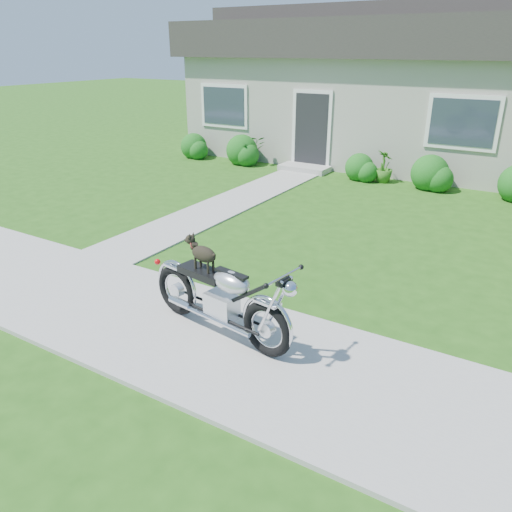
{
  "coord_description": "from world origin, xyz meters",
  "views": [
    {
      "loc": [
        4.68,
        -4.15,
        3.28
      ],
      "look_at": [
        1.53,
        1.0,
        0.75
      ],
      "focal_mm": 35.0,
      "sensor_mm": 36.0,
      "label": 1
    }
  ],
  "objects": [
    {
      "name": "ground",
      "position": [
        0.0,
        0.0,
        0.0
      ],
      "size": [
        80.0,
        80.0,
        0.0
      ],
      "primitive_type": "plane",
      "color": "#235114",
      "rests_on": "ground"
    },
    {
      "name": "sidewalk",
      "position": [
        0.0,
        0.0,
        0.02
      ],
      "size": [
        24.0,
        2.2,
        0.04
      ],
      "primitive_type": "cube",
      "color": "#9E9B93",
      "rests_on": "ground"
    },
    {
      "name": "walkway",
      "position": [
        -1.5,
        5.0,
        0.01
      ],
      "size": [
        1.2,
        8.0,
        0.03
      ],
      "primitive_type": "cube",
      "color": "#9E9B93",
      "rests_on": "ground"
    },
    {
      "name": "house",
      "position": [
        -0.0,
        11.99,
        2.16
      ],
      "size": [
        12.6,
        7.03,
        4.5
      ],
      "color": "#AAA499",
      "rests_on": "ground"
    },
    {
      "name": "shrub_row",
      "position": [
        -0.41,
        8.5,
        0.38
      ],
      "size": [
        10.26,
        0.95,
        0.95
      ],
      "color": "#1A5C18",
      "rests_on": "ground"
    },
    {
      "name": "potted_plant_left",
      "position": [
        -3.23,
        8.55,
        0.43
      ],
      "size": [
        1.02,
        1.02,
        0.86
      ],
      "primitive_type": "imported",
      "rotation": [
        0.0,
        0.0,
        0.81
      ],
      "color": "#164C14",
      "rests_on": "ground"
    },
    {
      "name": "potted_plant_right",
      "position": [
        0.82,
        8.55,
        0.42
      ],
      "size": [
        0.66,
        0.66,
        0.84
      ],
      "primitive_type": "imported",
      "rotation": [
        0.0,
        0.0,
        2.45
      ],
      "color": "#336C1D",
      "rests_on": "ground"
    },
    {
      "name": "motorcycle_with_dog",
      "position": [
        1.57,
        0.13,
        0.55
      ],
      "size": [
        2.22,
        0.67,
        1.17
      ],
      "rotation": [
        0.0,
        0.0,
        -0.15
      ],
      "color": "black",
      "rests_on": "sidewalk"
    }
  ]
}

